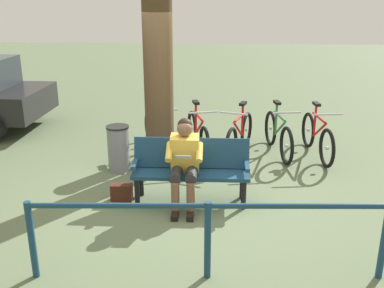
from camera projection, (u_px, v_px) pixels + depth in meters
name	position (u px, v px, depth m)	size (l,w,h in m)	color
ground_plane	(185.00, 204.00, 6.17)	(40.00, 40.00, 0.00)	#566647
bench	(191.00, 166.00, 6.14)	(1.60, 0.49, 0.87)	navy
person_reading	(184.00, 159.00, 5.94)	(0.49, 0.77, 1.20)	gold
handbag	(122.00, 192.00, 6.24)	(0.30, 0.14, 0.24)	#3F1E14
tree_trunk	(158.00, 59.00, 6.86)	(0.46, 0.46, 3.59)	#4C3823
litter_bin	(119.00, 148.00, 7.22)	(0.37, 0.37, 0.75)	slate
bicycle_orange	(317.00, 137.00, 7.84)	(0.48, 1.68, 0.94)	black
bicycle_red	(278.00, 135.00, 7.94)	(0.48, 1.67, 0.94)	black
bicycle_silver	(239.00, 136.00, 7.88)	(0.65, 1.62, 0.94)	black
bicycle_black	(198.00, 135.00, 7.95)	(0.59, 1.64, 0.94)	black
bicycle_green	(158.00, 133.00, 8.05)	(0.77, 1.56, 0.94)	black
railing_fence	(208.00, 225.00, 4.39)	(3.59, 0.26, 0.85)	navy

